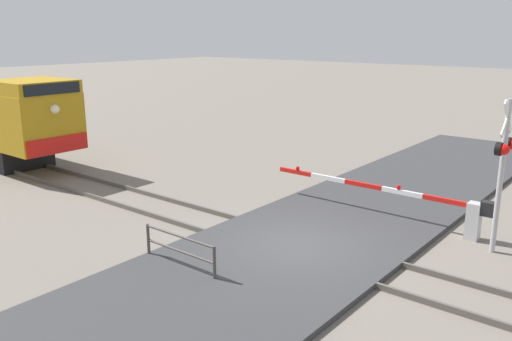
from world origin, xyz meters
name	(u,v)px	position (x,y,z in m)	size (l,w,h in m)	color
ground_plane	(296,250)	(0.00, 0.00, 0.00)	(160.00, 160.00, 0.00)	slate
rail_track_left	(281,255)	(-0.72, 0.00, 0.07)	(0.08, 80.00, 0.15)	#59544C
rail_track_right	(311,239)	(0.72, 0.00, 0.07)	(0.08, 80.00, 0.15)	#59544C
road_surface	(296,247)	(0.00, 0.00, 0.08)	(36.00, 5.41, 0.15)	#38383A
crossing_signal	(504,159)	(3.15, -4.18, 2.55)	(1.18, 0.33, 4.10)	#ADADB2
crossing_gate	(433,206)	(3.72, -2.28, 0.76)	(0.36, 7.22, 1.19)	silver
guard_railing	(179,247)	(-2.87, 1.48, 0.61)	(0.08, 2.39, 0.95)	#4C4742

